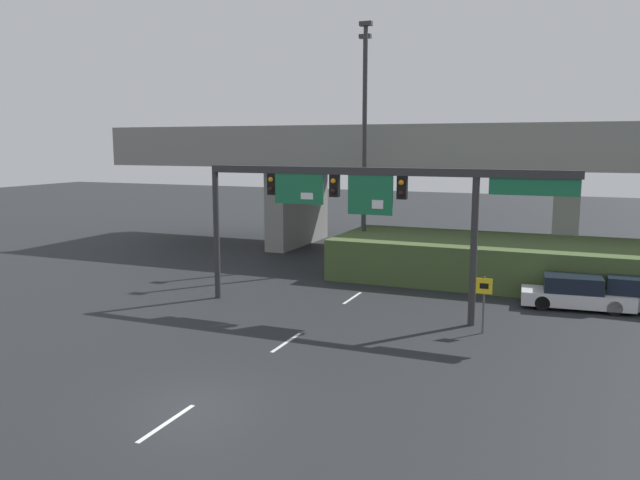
{
  "coord_description": "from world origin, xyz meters",
  "views": [
    {
      "loc": [
        9.56,
        -13.88,
        7.19
      ],
      "look_at": [
        0.0,
        9.19,
        3.34
      ],
      "focal_mm": 35.0,
      "sensor_mm": 36.0,
      "label": 1
    }
  ],
  "objects_px": {
    "parked_sedan_near_right": "(575,293)",
    "highway_light_pole_near": "(365,142)",
    "highway_light_pole_far": "(364,144)",
    "signal_gantry": "(361,196)",
    "speed_limit_sign": "(484,297)"
  },
  "relations": [
    {
      "from": "parked_sedan_near_right",
      "to": "highway_light_pole_near",
      "type": "bearing_deg",
      "value": 151.62
    },
    {
      "from": "highway_light_pole_near",
      "to": "highway_light_pole_far",
      "type": "bearing_deg",
      "value": 109.28
    },
    {
      "from": "signal_gantry",
      "to": "highway_light_pole_far",
      "type": "height_order",
      "value": "highway_light_pole_far"
    },
    {
      "from": "highway_light_pole_far",
      "to": "highway_light_pole_near",
      "type": "bearing_deg",
      "value": -70.72
    },
    {
      "from": "speed_limit_sign",
      "to": "parked_sedan_near_right",
      "type": "distance_m",
      "value": 6.3
    },
    {
      "from": "signal_gantry",
      "to": "highway_light_pole_near",
      "type": "bearing_deg",
      "value": 107.72
    },
    {
      "from": "speed_limit_sign",
      "to": "highway_light_pole_near",
      "type": "height_order",
      "value": "highway_light_pole_near"
    },
    {
      "from": "signal_gantry",
      "to": "highway_light_pole_near",
      "type": "distance_m",
      "value": 10.17
    },
    {
      "from": "signal_gantry",
      "to": "speed_limit_sign",
      "type": "bearing_deg",
      "value": -10.08
    },
    {
      "from": "speed_limit_sign",
      "to": "highway_light_pole_near",
      "type": "relative_size",
      "value": 0.16
    },
    {
      "from": "highway_light_pole_near",
      "to": "parked_sedan_near_right",
      "type": "height_order",
      "value": "highway_light_pole_near"
    },
    {
      "from": "parked_sedan_near_right",
      "to": "highway_light_pole_far",
      "type": "bearing_deg",
      "value": 144.82
    },
    {
      "from": "highway_light_pole_near",
      "to": "highway_light_pole_far",
      "type": "height_order",
      "value": "highway_light_pole_near"
    },
    {
      "from": "signal_gantry",
      "to": "speed_limit_sign",
      "type": "height_order",
      "value": "signal_gantry"
    },
    {
      "from": "highway_light_pole_far",
      "to": "parked_sedan_near_right",
      "type": "distance_m",
      "value": 15.67
    }
  ]
}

